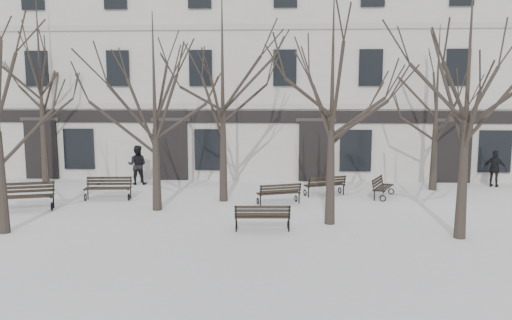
# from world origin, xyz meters

# --- Properties ---
(ground) EXTENTS (100.00, 100.00, 0.00)m
(ground) POSITION_xyz_m (0.00, 0.00, 0.00)
(ground) COLOR white
(ground) RESTS_ON ground
(building) EXTENTS (40.40, 10.20, 11.40)m
(building) POSITION_xyz_m (0.00, 12.96, 5.52)
(building) COLOR #BCB8AE
(building) RESTS_ON ground
(tree_1) EXTENTS (4.92, 4.92, 7.03)m
(tree_1) POSITION_xyz_m (-2.61, 1.59, 4.39)
(tree_1) COLOR black
(tree_1) RESTS_ON ground
(tree_2) EXTENTS (5.13, 5.13, 7.32)m
(tree_2) POSITION_xyz_m (3.48, -0.02, 4.58)
(tree_2) COLOR black
(tree_2) RESTS_ON ground
(tree_3) EXTENTS (5.20, 5.20, 7.42)m
(tree_3) POSITION_xyz_m (7.13, -1.44, 4.64)
(tree_3) COLOR black
(tree_3) RESTS_ON ground
(tree_4) EXTENTS (6.25, 6.25, 8.93)m
(tree_4) POSITION_xyz_m (-9.32, 6.87, 5.58)
(tree_4) COLOR black
(tree_4) RESTS_ON ground
(tree_5) EXTENTS (5.69, 5.69, 8.13)m
(tree_5) POSITION_xyz_m (-0.39, 3.25, 5.08)
(tree_5) COLOR black
(tree_5) RESTS_ON ground
(tree_6) EXTENTS (4.98, 4.98, 7.11)m
(tree_6) POSITION_xyz_m (8.53, 6.05, 4.44)
(tree_6) COLOR black
(tree_6) RESTS_ON ground
(bench_0) EXTENTS (2.11, 1.27, 1.01)m
(bench_0) POSITION_xyz_m (-7.38, 1.25, 0.55)
(bench_0) COLOR black
(bench_0) RESTS_ON ground
(bench_1) EXTENTS (1.73, 1.11, 0.83)m
(bench_1) POSITION_xyz_m (1.80, 2.76, 0.45)
(bench_1) COLOR black
(bench_1) RESTS_ON ground
(bench_2) EXTENTS (1.74, 0.72, 0.86)m
(bench_2) POSITION_xyz_m (1.33, -0.99, 0.47)
(bench_2) COLOR black
(bench_2) RESTS_ON ground
(bench_3) EXTENTS (1.85, 0.82, 0.90)m
(bench_3) POSITION_xyz_m (-5.01, 3.26, 0.49)
(bench_3) COLOR black
(bench_3) RESTS_ON ground
(bench_4) EXTENTS (1.77, 1.17, 0.85)m
(bench_4) POSITION_xyz_m (3.69, 4.50, 0.46)
(bench_4) COLOR black
(bench_4) RESTS_ON ground
(bench_5) EXTENTS (1.19, 1.72, 0.83)m
(bench_5) POSITION_xyz_m (5.97, 4.26, 0.45)
(bench_5) COLOR black
(bench_5) RESTS_ON ground
(bollard_a) EXTENTS (0.15, 0.15, 1.15)m
(bollard_a) POSITION_xyz_m (-4.76, 7.12, 0.62)
(bollard_a) COLOR black
(bollard_a) RESTS_ON ground
(bollard_b) EXTENTS (0.13, 0.13, 1.04)m
(bollard_b) POSITION_xyz_m (4.24, 7.30, 0.56)
(bollard_b) COLOR black
(bollard_b) RESTS_ON ground
(pedestrian_b) EXTENTS (0.92, 0.73, 1.83)m
(pedestrian_b) POSITION_xyz_m (-4.82, 6.63, 0.00)
(pedestrian_b) COLOR black
(pedestrian_b) RESTS_ON ground
(pedestrian_c) EXTENTS (1.03, 0.89, 1.66)m
(pedestrian_c) POSITION_xyz_m (11.52, 6.90, 0.00)
(pedestrian_c) COLOR black
(pedestrian_c) RESTS_ON ground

